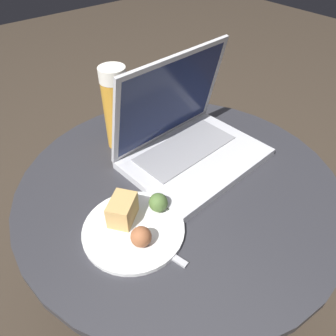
# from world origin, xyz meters

# --- Properties ---
(ground_plane) EXTENTS (6.00, 6.00, 0.00)m
(ground_plane) POSITION_xyz_m (0.00, 0.00, 0.00)
(ground_plane) COLOR #382D23
(table) EXTENTS (0.72, 0.72, 0.48)m
(table) POSITION_xyz_m (0.00, 0.00, 0.37)
(table) COLOR #9E9EA3
(table) RESTS_ON ground_plane
(laptop) EXTENTS (0.33, 0.25, 0.24)m
(laptop) POSITION_xyz_m (0.08, 0.06, 0.53)
(laptop) COLOR silver
(laptop) RESTS_ON table
(beer_glass) EXTENTS (0.06, 0.06, 0.20)m
(beer_glass) POSITION_xyz_m (-0.02, 0.21, 0.59)
(beer_glass) COLOR gold
(beer_glass) RESTS_ON table
(snack_plate) EXTENTS (0.20, 0.20, 0.06)m
(snack_plate) POSITION_xyz_m (-0.15, -0.04, 0.50)
(snack_plate) COLOR white
(snack_plate) RESTS_ON table
(fork) EXTENTS (0.06, 0.18, 0.01)m
(fork) POSITION_xyz_m (-0.15, -0.07, 0.49)
(fork) COLOR #B2B2B7
(fork) RESTS_ON table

